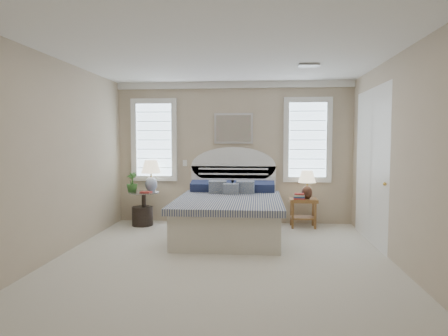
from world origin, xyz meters
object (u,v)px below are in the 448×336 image
bed (230,212)px  nightstand_right (303,206)px  lamp_right (307,182)px  side_table_left (144,205)px  lamp_left (151,172)px  floor_pot (143,216)px

bed → nightstand_right: 1.47m
bed → lamp_right: bearing=26.1°
side_table_left → lamp_right: lamp_right is taller
side_table_left → nightstand_right: side_table_left is taller
side_table_left → lamp_left: (0.11, 0.13, 0.61)m
floor_pot → lamp_left: 0.84m
nightstand_right → floor_pot: bearing=-178.0°
floor_pot → lamp_left: bearing=44.6°
bed → side_table_left: (-1.65, 0.59, 0.00)m
lamp_left → lamp_right: lamp_left is taller
nightstand_right → lamp_left: 2.91m
lamp_right → nightstand_right: bearing=156.9°
nightstand_right → floor_pot: nightstand_right is taller
lamp_right → floor_pot: bearing=-178.5°
side_table_left → lamp_right: 3.05m
nightstand_right → lamp_left: (-2.84, 0.03, 0.61)m
bed → side_table_left: bearing=160.3°
side_table_left → lamp_left: bearing=50.4°
side_table_left → lamp_right: size_ratio=1.21×
nightstand_right → bed: bearing=-152.0°
bed → lamp_right: size_ratio=4.38×
bed → lamp_left: (-1.54, 0.72, 0.61)m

